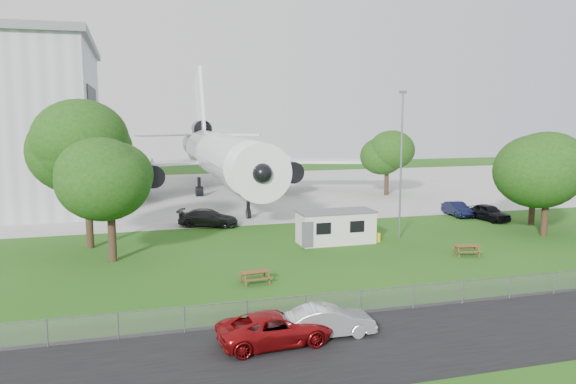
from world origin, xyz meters
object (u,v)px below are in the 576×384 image
object	(u,v)px
airliner	(220,153)
picnic_west	(255,283)
car_centre_sedan	(328,321)
picnic_east	(466,255)
site_cabin	(336,227)

from	to	relation	value
airliner	picnic_west	bearing A→B (deg)	-96.02
picnic_west	airliner	bearing A→B (deg)	76.03
picnic_west	car_centre_sedan	world-z (taller)	car_centre_sedan
picnic_east	picnic_west	bearing A→B (deg)	-161.44
site_cabin	car_centre_sedan	distance (m)	19.21
picnic_west	picnic_east	world-z (taller)	same
airliner	car_centre_sedan	distance (m)	47.85
picnic_east	car_centre_sedan	size ratio (longest dim) A/B	0.42
site_cabin	car_centre_sedan	world-z (taller)	site_cabin
site_cabin	picnic_west	xyz separation A→B (m)	(-8.62, -8.84, -1.31)
picnic_west	car_centre_sedan	bearing A→B (deg)	-88.60
picnic_east	site_cabin	bearing A→B (deg)	150.61
site_cabin	car_centre_sedan	xyz separation A→B (m)	(-7.14, -17.82, -0.60)
picnic_west	car_centre_sedan	size ratio (longest dim) A/B	0.42
airliner	picnic_west	size ratio (longest dim) A/B	26.52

